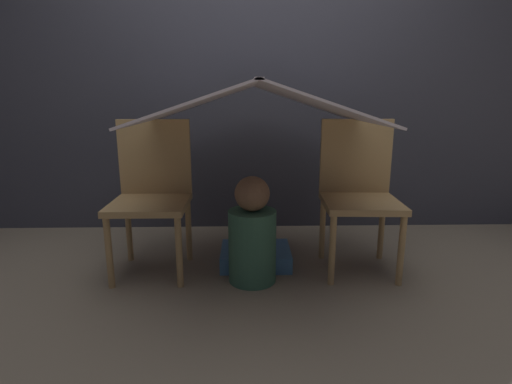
# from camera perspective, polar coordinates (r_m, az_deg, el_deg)

# --- Properties ---
(ground_plane) EXTENTS (8.80, 8.80, 0.00)m
(ground_plane) POSITION_cam_1_polar(r_m,az_deg,el_deg) (2.29, 0.10, -12.94)
(ground_plane) COLOR gray
(wall_back) EXTENTS (7.00, 0.05, 2.50)m
(wall_back) POSITION_cam_1_polar(r_m,az_deg,el_deg) (3.10, -0.41, 17.78)
(wall_back) COLOR #3D3D47
(wall_back) RESTS_ON ground_plane
(chair_left) EXTENTS (0.43, 0.43, 0.89)m
(chair_left) POSITION_cam_1_polar(r_m,az_deg,el_deg) (2.42, -14.62, 0.29)
(chair_left) COLOR tan
(chair_left) RESTS_ON ground_plane
(chair_right) EXTENTS (0.45, 0.45, 0.89)m
(chair_right) POSITION_cam_1_polar(r_m,az_deg,el_deg) (2.45, 14.43, 0.45)
(chair_right) COLOR tan
(chair_right) RESTS_ON ground_plane
(sheet_canopy) EXTENTS (1.22, 1.15, 0.21)m
(sheet_canopy) POSITION_cam_1_polar(r_m,az_deg,el_deg) (2.21, -0.00, 12.78)
(sheet_canopy) COLOR silver
(person_front) EXTENTS (0.27, 0.27, 0.60)m
(person_front) POSITION_cam_1_polar(r_m,az_deg,el_deg) (2.23, -0.54, -6.33)
(person_front) COLOR #38664C
(person_front) RESTS_ON ground_plane
(floor_cushion) EXTENTS (0.43, 0.34, 0.10)m
(floor_cushion) POSITION_cam_1_polar(r_m,az_deg,el_deg) (2.52, -0.12, -9.13)
(floor_cushion) COLOR #4C7FB2
(floor_cushion) RESTS_ON ground_plane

